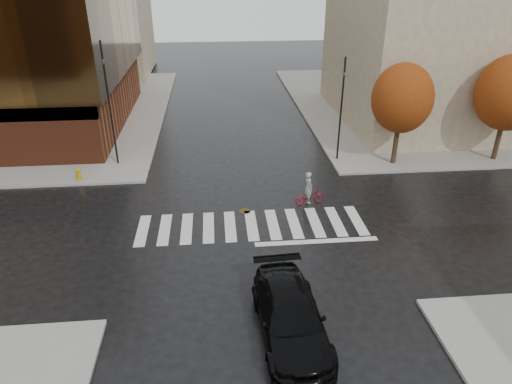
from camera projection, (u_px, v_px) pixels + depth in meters
ground at (252, 230)px, 22.90m from camera, size 120.00×120.00×0.00m
sidewalk_ne at (453, 102)px, 43.25m from camera, size 30.00×30.00×0.15m
crosswalk at (252, 225)px, 23.34m from camera, size 12.00×3.00×0.01m
building_ne_tan at (452, 3)px, 35.25m from camera, size 16.00×16.00×18.00m
tree_ne_a at (402, 99)px, 28.28m from camera, size 3.80×3.80×6.50m
tree_ne_b at (510, 93)px, 28.79m from camera, size 4.20×4.20×6.89m
sedan at (290, 316)px, 16.22m from camera, size 2.56×5.68×1.62m
cyclist at (309, 193)px, 25.10m from camera, size 1.80×0.98×1.94m
traffic_light_nw at (108, 96)px, 28.10m from camera, size 0.21×0.18×7.80m
traffic_light_ne at (342, 104)px, 29.13m from camera, size 0.15×0.18×6.71m
fire_hydrant at (79, 174)px, 27.57m from camera, size 0.28×0.28×0.80m
manhole at (245, 211)px, 24.65m from camera, size 0.76×0.76×0.01m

